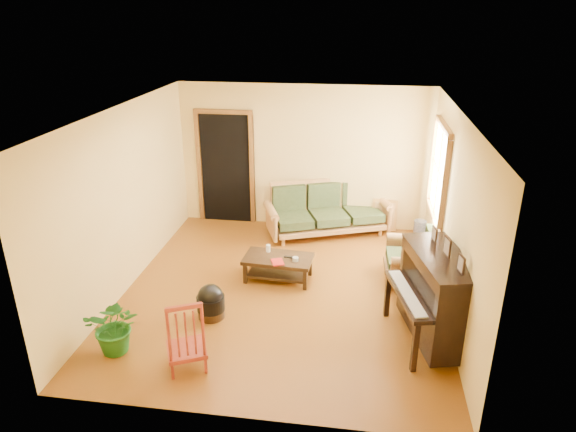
% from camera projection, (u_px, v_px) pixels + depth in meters
% --- Properties ---
extents(floor, '(5.00, 5.00, 0.00)m').
position_uv_depth(floor, '(283.00, 291.00, 7.44)').
color(floor, '#5E310C').
rests_on(floor, ground).
extents(doorway, '(1.08, 0.16, 2.05)m').
position_uv_depth(doorway, '(226.00, 169.00, 9.51)').
color(doorway, black).
rests_on(doorway, floor).
extents(window, '(0.12, 1.36, 1.46)m').
position_uv_depth(window, '(439.00, 172.00, 7.77)').
color(window, white).
rests_on(window, right_wall).
extents(sofa, '(2.33, 1.62, 0.92)m').
position_uv_depth(sofa, '(328.00, 210.00, 9.14)').
color(sofa, '#9D6C39').
rests_on(sofa, floor).
extents(coffee_table, '(1.05, 0.62, 0.37)m').
position_uv_depth(coffee_table, '(278.00, 268.00, 7.70)').
color(coffee_table, black).
rests_on(coffee_table, floor).
extents(armchair, '(0.86, 0.90, 0.87)m').
position_uv_depth(armchair, '(411.00, 254.00, 7.58)').
color(armchair, '#9D6C39').
rests_on(armchair, floor).
extents(piano, '(1.06, 1.46, 1.16)m').
position_uv_depth(piano, '(437.00, 299.00, 6.16)').
color(piano, black).
rests_on(piano, floor).
extents(footstool, '(0.48, 0.48, 0.35)m').
position_uv_depth(footstool, '(211.00, 305.00, 6.76)').
color(footstool, black).
rests_on(footstool, floor).
extents(red_chair, '(0.58, 0.60, 0.91)m').
position_uv_depth(red_chair, '(185.00, 332.00, 5.73)').
color(red_chair, maroon).
rests_on(red_chair, floor).
extents(leaning_frame, '(0.47, 0.17, 0.61)m').
position_uv_depth(leaning_frame, '(384.00, 215.00, 9.34)').
color(leaning_frame, '#AD7E39').
rests_on(leaning_frame, floor).
extents(ceramic_crock, '(0.25, 0.25, 0.27)m').
position_uv_depth(ceramic_crock, '(420.00, 228.00, 9.21)').
color(ceramic_crock, '#2F458F').
rests_on(ceramic_crock, floor).
extents(potted_plant, '(0.70, 0.63, 0.70)m').
position_uv_depth(potted_plant, '(115.00, 326.00, 6.03)').
color(potted_plant, '#1B5A19').
rests_on(potted_plant, floor).
extents(book, '(0.24, 0.27, 0.02)m').
position_uv_depth(book, '(272.00, 263.00, 7.44)').
color(book, '#A61B16').
rests_on(book, coffee_table).
extents(candle, '(0.07, 0.07, 0.11)m').
position_uv_depth(candle, '(268.00, 248.00, 7.78)').
color(candle, white).
rests_on(candle, coffee_table).
extents(glass_jar, '(0.11, 0.11, 0.06)m').
position_uv_depth(glass_jar, '(295.00, 259.00, 7.51)').
color(glass_jar, silver).
rests_on(glass_jar, coffee_table).
extents(remote, '(0.16, 0.06, 0.02)m').
position_uv_depth(remote, '(289.00, 257.00, 7.62)').
color(remote, black).
rests_on(remote, coffee_table).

